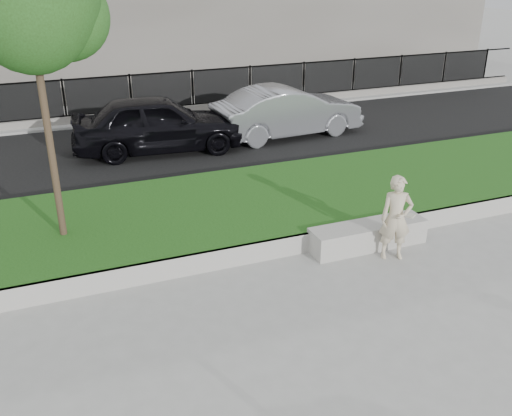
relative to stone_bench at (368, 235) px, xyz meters
name	(u,v)px	position (x,y,z in m)	size (l,w,h in m)	color
ground	(295,285)	(-1.94, -0.80, -0.24)	(90.00, 90.00, 0.00)	gray
grass_bank	(237,210)	(-1.94, 2.20, -0.04)	(34.00, 4.00, 0.40)	#13380E
grass_kerb	(272,249)	(-1.94, 0.24, -0.04)	(34.00, 0.08, 0.40)	gray
street	(175,146)	(-1.94, 7.70, -0.22)	(34.00, 7.00, 0.04)	black
far_pavement	(144,111)	(-1.94, 12.20, -0.18)	(34.00, 3.00, 0.12)	gray
iron_fence	(149,104)	(-1.94, 11.20, 0.30)	(32.00, 0.30, 1.50)	slate
stone_bench	(368,235)	(0.00, 0.00, 0.00)	(2.39, 0.60, 0.49)	gray
man	(396,218)	(0.21, -0.55, 0.58)	(0.60, 0.39, 1.64)	beige
book	(411,216)	(0.98, 0.01, 0.26)	(0.20, 0.14, 0.02)	beige
car_dark	(158,123)	(-2.47, 7.37, 0.62)	(1.95, 4.85, 1.65)	black
car_silver	(287,111)	(1.64, 7.42, 0.57)	(1.65, 4.73, 1.56)	gray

